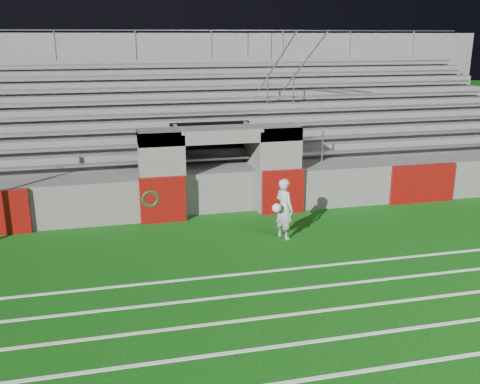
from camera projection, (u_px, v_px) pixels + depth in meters
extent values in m
plane|color=#0C470B|center=(249.00, 255.00, 13.14)|extent=(90.00, 90.00, 0.00)
cube|color=white|center=(326.00, 377.00, 8.47)|extent=(28.00, 0.09, 0.01)
cube|color=white|center=(305.00, 343.00, 9.40)|extent=(28.00, 0.09, 0.01)
cube|color=white|center=(287.00, 315.00, 10.33)|extent=(28.00, 0.09, 0.01)
cube|color=white|center=(272.00, 292.00, 11.27)|extent=(28.00, 0.09, 0.01)
cube|color=white|center=(260.00, 272.00, 12.20)|extent=(28.00, 0.09, 0.01)
cube|color=#5A5855|center=(451.00, 180.00, 17.63)|extent=(10.60, 0.35, 1.25)
cube|color=#5A5855|center=(160.00, 174.00, 15.64)|extent=(1.20, 1.00, 2.60)
cube|color=#5A5855|center=(278.00, 167.00, 16.43)|extent=(1.20, 1.00, 2.60)
cube|color=black|center=(210.00, 160.00, 17.64)|extent=(2.60, 0.20, 2.50)
cube|color=#5A5855|center=(180.00, 170.00, 16.36)|extent=(0.10, 2.20, 2.50)
cube|color=#5A5855|center=(252.00, 166.00, 16.86)|extent=(0.10, 2.20, 2.50)
cube|color=#5A5855|center=(220.00, 134.00, 15.73)|extent=(4.80, 1.00, 0.40)
cube|color=#5A5855|center=(200.00, 150.00, 19.67)|extent=(26.00, 8.00, 0.20)
cube|color=#5A5855|center=(200.00, 166.00, 19.85)|extent=(26.00, 8.00, 1.05)
cube|color=#560907|center=(163.00, 200.00, 15.30)|extent=(1.30, 0.15, 1.35)
cube|color=#560907|center=(283.00, 192.00, 16.09)|extent=(1.30, 0.15, 1.35)
cube|color=#560907|center=(422.00, 184.00, 17.15)|extent=(2.20, 0.15, 1.25)
cube|color=#94979C|center=(215.00, 158.00, 16.85)|extent=(23.00, 0.28, 0.06)
cube|color=#5A5855|center=(210.00, 154.00, 17.65)|extent=(24.00, 0.75, 0.38)
cube|color=#94979C|center=(210.00, 142.00, 17.44)|extent=(23.00, 0.28, 0.06)
cube|color=#5A5855|center=(206.00, 144.00, 18.30)|extent=(24.00, 0.75, 0.76)
cube|color=#94979C|center=(206.00, 127.00, 18.04)|extent=(23.00, 0.28, 0.06)
cube|color=#5A5855|center=(202.00, 134.00, 18.95)|extent=(24.00, 0.75, 1.14)
cube|color=#94979C|center=(202.00, 113.00, 18.63)|extent=(23.00, 0.28, 0.06)
cube|color=#5A5855|center=(199.00, 126.00, 19.59)|extent=(24.00, 0.75, 1.52)
cube|color=#94979C|center=(199.00, 99.00, 19.22)|extent=(23.00, 0.28, 0.06)
cube|color=#5A5855|center=(196.00, 118.00, 20.24)|extent=(24.00, 0.75, 1.90)
cube|color=#94979C|center=(195.00, 87.00, 19.82)|extent=(23.00, 0.28, 0.06)
cube|color=#5A5855|center=(192.00, 110.00, 20.89)|extent=(24.00, 0.75, 2.28)
cube|color=#94979C|center=(192.00, 75.00, 20.41)|extent=(23.00, 0.28, 0.06)
cube|color=#5A5855|center=(190.00, 103.00, 21.53)|extent=(24.00, 0.75, 2.66)
cube|color=#94979C|center=(189.00, 64.00, 21.00)|extent=(23.00, 0.28, 0.06)
cube|color=#5A5855|center=(187.00, 99.00, 22.14)|extent=(26.00, 0.60, 5.29)
cylinder|color=#A5A8AD|center=(293.00, 148.00, 17.07)|extent=(0.05, 0.05, 1.00)
cylinder|color=#A5A8AD|center=(268.00, 90.00, 19.44)|extent=(0.05, 0.05, 1.00)
cylinder|color=#A5A8AD|center=(248.00, 46.00, 21.81)|extent=(0.05, 0.05, 1.00)
cylinder|color=#A5A8AD|center=(268.00, 76.00, 19.30)|extent=(0.05, 6.02, 3.08)
cylinder|color=#A5A8AD|center=(322.00, 146.00, 17.29)|extent=(0.05, 0.05, 1.00)
cylinder|color=#A5A8AD|center=(294.00, 90.00, 19.66)|extent=(0.05, 0.05, 1.00)
cylinder|color=#A5A8AD|center=(271.00, 46.00, 22.03)|extent=(0.05, 0.05, 1.00)
cylinder|color=#A5A8AD|center=(294.00, 76.00, 19.52)|extent=(0.05, 6.02, 3.08)
cylinder|color=#A5A8AD|center=(55.00, 45.00, 20.14)|extent=(0.05, 0.05, 1.10)
cylinder|color=#A5A8AD|center=(136.00, 45.00, 20.80)|extent=(0.05, 0.05, 1.10)
cylinder|color=#A5A8AD|center=(212.00, 45.00, 21.47)|extent=(0.05, 0.05, 1.10)
cylinder|color=#A5A8AD|center=(283.00, 44.00, 22.13)|extent=(0.05, 0.05, 1.10)
cylinder|color=#A5A8AD|center=(350.00, 44.00, 22.79)|extent=(0.05, 0.05, 1.10)
cylinder|color=#A5A8AD|center=(413.00, 44.00, 23.46)|extent=(0.05, 0.05, 1.10)
cylinder|color=#A5A8AD|center=(186.00, 30.00, 21.09)|extent=(24.00, 0.05, 0.05)
imported|color=#9FA3A8|center=(284.00, 209.00, 14.07)|extent=(0.60, 0.70, 1.63)
sphere|color=silver|center=(277.00, 208.00, 13.78)|extent=(0.24, 0.24, 0.24)
torus|color=#0B3A17|center=(150.00, 198.00, 15.20)|extent=(0.59, 0.11, 0.59)
torus|color=#0D421A|center=(150.00, 199.00, 15.16)|extent=(0.52, 0.10, 0.52)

